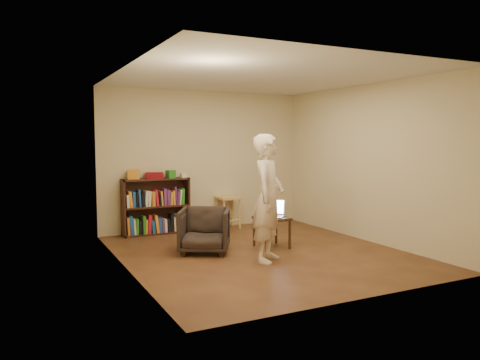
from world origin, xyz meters
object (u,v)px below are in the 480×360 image
stool (228,203)px  bookshelf (156,209)px  side_table (272,222)px  laptop (273,213)px  person (268,198)px  armchair (204,230)px

stool → bookshelf: bearing=177.4°
bookshelf → stool: size_ratio=1.99×
bookshelf → side_table: (1.33, -1.85, -0.04)m
laptop → bookshelf: bearing=173.0°
side_table → person: 0.96m
stool → armchair: bearing=-125.4°
side_table → person: (-0.46, -0.69, 0.48)m
person → stool: bearing=32.6°
stool → person: 2.56m
bookshelf → side_table: bearing=-54.3°
bookshelf → stool: bookshelf is taller
side_table → person: size_ratio=0.27×
bookshelf → armchair: size_ratio=1.63×
armchair → person: 1.18m
bookshelf → stool: (1.41, -0.06, 0.05)m
bookshelf → person: bearing=-71.2°
laptop → person: size_ratio=0.26×
bookshelf → person: size_ratio=0.68×
armchair → side_table: armchair is taller
armchair → person: (0.61, -0.85, 0.55)m
armchair → laptop: (1.11, -0.12, 0.21)m
armchair → person: size_ratio=0.42×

